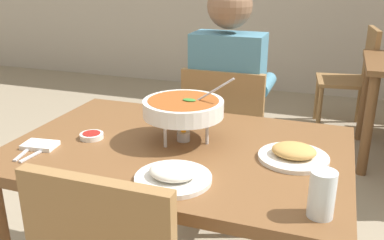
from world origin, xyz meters
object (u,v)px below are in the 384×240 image
Objects in this scene: chair_diner_main at (226,138)px; sauce_dish at (92,136)px; dining_table_main at (179,174)px; rice_plate at (173,175)px; curry_bowl at (184,108)px; diner_main at (229,94)px; chair_bg_corner at (355,73)px; drink_glass at (322,196)px; appetizer_plate at (294,154)px.

chair_diner_main is 10.00× the size of sauce_dish.
rice_plate reaches higher than dining_table_main.
sauce_dish is at bearing -164.35° from curry_bowl.
diner_main is 1.46× the size of chair_bg_corner.
dining_table_main is 0.30m from rice_plate.
chair_diner_main is 0.69× the size of diner_main.
drink_glass is 2.84m from chair_bg_corner.
rice_plate is (0.08, -0.99, 0.03)m from diner_main.
drink_glass is (0.52, -0.36, -0.07)m from curry_bowl.
rice_plate is at bearing -139.90° from appetizer_plate.
dining_table_main is 1.36× the size of chair_bg_corner.
sauce_dish is at bearing 153.17° from rice_plate.
chair_diner_main is at bearing -90.00° from diner_main.
sauce_dish is at bearing -172.76° from dining_table_main.
drink_glass reaches higher than appetizer_plate.
dining_table_main is 0.94× the size of diner_main.
chair_diner_main is at bearing 90.30° from curry_bowl.
chair_bg_corner is at bearing 69.13° from diner_main.
curry_bowl reaches higher than appetizer_plate.
curry_bowl is at bearing -89.70° from chair_diner_main.
rice_plate is at bearing -85.12° from chair_diner_main.
appetizer_plate is 0.35m from drink_glass.
dining_table_main is at bearing 7.24° from sauce_dish.
diner_main is 1.91m from chair_bg_corner.
chair_bg_corner is at bearing 77.89° from rice_plate.
appetizer_plate is at bearing -4.41° from curry_bowl.
chair_bg_corner is (0.68, 2.51, -0.13)m from dining_table_main.
chair_bg_corner is (0.67, 2.45, -0.37)m from curry_bowl.
drink_glass is at bearing -63.56° from diner_main.
rice_plate is at bearing 173.18° from drink_glass.
chair_bg_corner reaches higher than appetizer_plate.
curry_bowl is at bearing 15.65° from sauce_dish.
rice_plate is 1.85× the size of drink_glass.
diner_main reaches higher than chair_bg_corner.
appetizer_plate reaches higher than dining_table_main.
curry_bowl reaches higher than chair_bg_corner.
dining_table_main is 0.71m from chair_diner_main.
chair_diner_main is at bearing 65.45° from sauce_dish.
drink_glass reaches higher than sauce_dish.
rice_plate is 0.47m from sauce_dish.
diner_main reaches higher than appetizer_plate.
sauce_dish is (-0.34, -0.78, 0.02)m from diner_main.
chair_bg_corner reaches higher than sauce_dish.
dining_table_main is at bearing -93.70° from curry_bowl.
chair_diner_main is 0.84m from appetizer_plate.
curry_bowl is 0.38m from sauce_dish.
curry_bowl is 0.37× the size of chair_bg_corner.
chair_diner_main is 1.93m from chair_bg_corner.
diner_main reaches higher than drink_glass.
curry_bowl is 0.43m from appetizer_plate.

